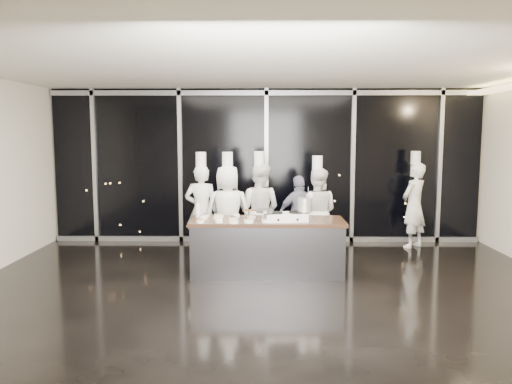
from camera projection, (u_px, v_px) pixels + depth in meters
The scene contains 15 objects.
ground at pixel (268, 291), 7.21m from camera, with size 9.00×9.00×0.00m, color black.
room_shell at pixel (281, 135), 6.95m from camera, with size 9.02×7.02×3.21m.
window_wall at pixel (266, 166), 10.43m from camera, with size 8.90×0.11×3.20m.
demo_counter at pixel (267, 247), 8.05m from camera, with size 2.46×0.86×0.90m.
stove at pixel (286, 217), 7.88m from camera, with size 0.69×0.48×0.14m.
frying_pan at pixel (264, 211), 7.82m from camera, with size 0.51×0.31×0.05m.
stock_pot at pixel (305, 205), 7.89m from camera, with size 0.22×0.22×0.22m, color #B6B6B9.
prep_bowls at pixel (237, 219), 7.92m from camera, with size 1.37×0.73×0.05m.
squeeze_bottle at pixel (198, 210), 8.18m from camera, with size 0.07×0.07×0.26m.
chef_far_left at pixel (202, 210), 9.15m from camera, with size 0.66×0.47×1.94m.
chef_left at pixel (228, 212), 9.00m from camera, with size 0.90×0.64×1.95m.
chef_center at pixel (259, 209), 9.34m from camera, with size 1.00×0.88×1.95m.
guest at pixel (300, 215), 9.37m from camera, with size 0.94×0.59×1.49m.
chef_right at pixel (317, 211), 9.31m from camera, with size 0.91×0.77×1.87m.
chef_side at pixel (414, 204), 9.93m from camera, with size 0.73×0.71×1.93m.
Camera 1 is at (-0.08, -6.99, 2.27)m, focal length 35.00 mm.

